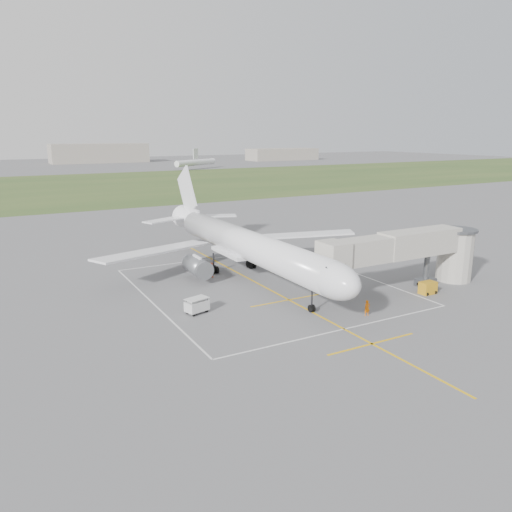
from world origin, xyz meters
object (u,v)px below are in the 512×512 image
ramp_worker_wing (211,270)px  baggage_cart (197,305)px  airliner (245,245)px  jet_bridge (415,251)px  ramp_worker_nose (367,308)px  gpu_unit (428,288)px

ramp_worker_wing → baggage_cart: bearing=123.8°
airliner → jet_bridge: (15.72, -14.25, 0.35)m
ramp_worker_nose → jet_bridge: bearing=35.5°
ramp_worker_nose → gpu_unit: bearing=23.9°
baggage_cart → jet_bridge: bearing=-25.4°
baggage_cart → ramp_worker_wing: size_ratio=1.37×
ramp_worker_nose → ramp_worker_wing: 22.73m
gpu_unit → baggage_cart: size_ratio=0.73×
ramp_worker_wing → gpu_unit: bearing=-160.0°
ramp_worker_nose → ramp_worker_wing: bearing=124.5°
gpu_unit → ramp_worker_nose: ramp_worker_nose is taller
gpu_unit → jet_bridge: bearing=88.6°
airliner → gpu_unit: 23.25m
airliner → ramp_worker_wing: (-3.97, 2.16, -3.42)m
jet_bridge → airliner: bearing=137.8°
airliner → baggage_cart: bearing=-138.3°
ramp_worker_nose → ramp_worker_wing: ramp_worker_wing is taller
jet_bridge → gpu_unit: bearing=-91.0°
baggage_cart → ramp_worker_nose: 17.86m
airliner → ramp_worker_nose: airliner is taller
airliner → gpu_unit: airliner is taller
gpu_unit → ramp_worker_wing: (-19.65, 18.93, 0.26)m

